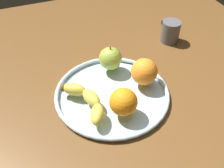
{
  "coord_description": "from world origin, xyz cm",
  "views": [
    {
      "loc": [
        -50.73,
        19.78,
        55.99
      ],
      "look_at": [
        0.0,
        0.0,
        4.8
      ],
      "focal_mm": 42.97,
      "sensor_mm": 36.0,
      "label": 1
    }
  ],
  "objects": [
    {
      "name": "orange_back_right",
      "position": [
        -8.04,
        0.01,
        5.51
      ],
      "size": [
        7.43,
        7.43,
        7.43
      ],
      "primitive_type": "sphere",
      "color": "orange",
      "rests_on": "fruit_bowl"
    },
    {
      "name": "banana",
      "position": [
        -1.91,
        8.26,
        3.6
      ],
      "size": [
        18.33,
        10.18,
        3.59
      ],
      "rotation": [
        0.0,
        0.0,
        0.27
      ],
      "color": "gold",
      "rests_on": "fruit_bowl"
    },
    {
      "name": "apple",
      "position": [
        10.29,
        -3.46,
        5.38
      ],
      "size": [
        7.16,
        7.16,
        7.96
      ],
      "color": "#98B23D",
      "rests_on": "fruit_bowl"
    },
    {
      "name": "ambient_mug",
      "position": [
        19.03,
        -29.89,
        3.96
      ],
      "size": [
        9.95,
        6.51,
        7.87
      ],
      "color": "#565759",
      "rests_on": "ground_plane"
    },
    {
      "name": "ground_plane",
      "position": [
        0.0,
        0.0,
        -2.0
      ],
      "size": [
        133.04,
        133.04,
        4.0
      ],
      "primitive_type": "cube",
      "color": "brown"
    },
    {
      "name": "fruit_bowl",
      "position": [
        0.0,
        0.0,
        0.92
      ],
      "size": [
        33.11,
        33.11,
        1.8
      ],
      "color": "silver",
      "rests_on": "ground_plane"
    },
    {
      "name": "orange_back_left",
      "position": [
        0.59,
        -10.2,
        5.7
      ],
      "size": [
        7.81,
        7.81,
        7.81
      ],
      "primitive_type": "sphere",
      "color": "orange",
      "rests_on": "fruit_bowl"
    }
  ]
}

